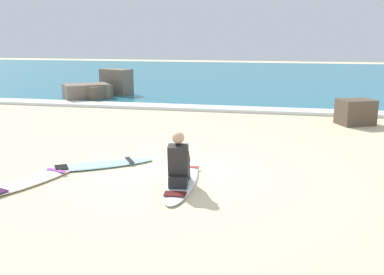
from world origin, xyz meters
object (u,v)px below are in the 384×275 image
Objects in this scene: surfboard_spare_near at (30,181)px; shoreline_rock at (356,112)px; surfer_seated at (179,164)px; surfboard_spare_far at (99,165)px; surfboard_main at (182,180)px.

surfboard_spare_near is 2.27× the size of shoreline_rock.
shoreline_rock is at bearing 46.76° from surfboard_spare_near.
surfer_seated is 0.43× the size of surfboard_spare_far.
shoreline_rock is (3.81, 6.24, 0.34)m from surfboard_main.
surfboard_main is at bearing 94.25° from surfer_seated.
surfboard_spare_near and surfboard_spare_far have the same top height.
surfboard_spare_far is (0.78, 1.21, -0.00)m from surfboard_spare_near.
surfboard_spare_near is (-2.69, -0.30, -0.40)m from surfer_seated.
surfboard_spare_far is at bearing 57.28° from surfboard_spare_near.
surfboard_main is 2.74m from surfboard_spare_near.
surfboard_spare_near is (-2.66, -0.65, 0.00)m from surfboard_main.
surfer_seated is 0.42× the size of surfboard_spare_near.
surfboard_spare_near is 1.44m from surfboard_spare_far.
shoreline_rock reaches higher than surfboard_main.
surfer_seated is (0.03, -0.34, 0.40)m from surfboard_main.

